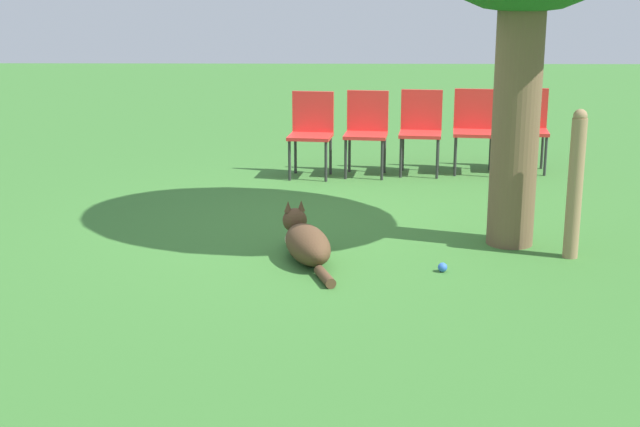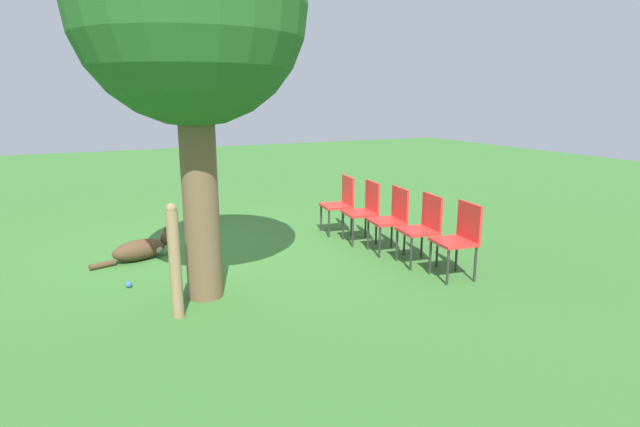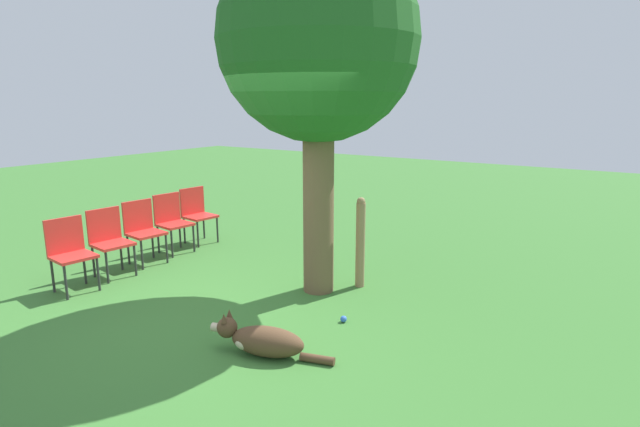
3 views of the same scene
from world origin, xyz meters
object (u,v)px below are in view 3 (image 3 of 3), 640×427
Objects in this scene: dog at (261,340)px; red_chair_2 at (143,228)px; red_chair_4 at (197,211)px; red_chair_0 at (70,249)px; red_chair_3 at (172,219)px; tennis_ball at (344,319)px; fence_post at (360,242)px; oak_tree at (318,44)px; red_chair_1 at (109,238)px.

dog is 1.30× the size of red_chair_2.
red_chair_0 is at bearing -74.73° from red_chair_4.
red_chair_2 is 1.00× the size of red_chair_4.
red_chair_3 is at bearing 105.27° from red_chair_2.
red_chair_0 reaches higher than dog.
red_chair_4 is at bearing 105.27° from red_chair_0.
red_chair_3 is 3.55m from tennis_ball.
red_chair_4 is at bearing 174.42° from fence_post.
red_chair_0 is (-2.49, -1.63, -2.33)m from oak_tree.
oak_tree is 4.53× the size of red_chair_4.
red_chair_1 is (-2.57, -1.05, -2.33)m from oak_tree.
red_chair_4 is (-3.25, 2.30, 0.37)m from dog.
red_chair_2 is 12.99× the size of tennis_ball.
tennis_ball is (3.53, -1.31, -0.48)m from red_chair_4.
oak_tree is 3.59m from red_chair_3.
red_chair_2 is (-0.08, 0.58, 0.00)m from red_chair_1.
red_chair_1 is (-3.01, 0.55, 0.37)m from dog.
dog is at bearing -105.64° from tennis_ball.
oak_tree is 3.72m from red_chair_4.
fence_post reaches higher than tennis_ball.
red_chair_0 is at bearing -74.73° from red_chair_3.
oak_tree reaches higher than red_chair_2.
dog is at bearing -12.77° from red_chair_2.
tennis_ball is at bearing -121.91° from dog.
red_chair_2 is at bearing -74.73° from red_chair_3.
red_chair_0 is at bearing -74.73° from red_chair_1.
red_chair_2 is at bearing 105.27° from red_chair_0.
red_chair_3 is at bearing 168.06° from tennis_ball.
dog is 2.03m from fence_post.
red_chair_0 is 3.40m from tennis_ball.
red_chair_1 is at bearing -157.86° from oak_tree.
red_chair_2 reaches higher than tennis_ball.
dog is 2.95m from red_chair_0.
red_chair_2 is at bearing -164.14° from fence_post.
red_chair_0 is at bearing -74.73° from red_chair_2.
red_chair_4 reaches higher than tennis_ball.
red_chair_0 and red_chair_4 have the same top height.
red_chair_0 is (-2.93, -0.03, 0.37)m from dog.
fence_post reaches higher than red_chair_2.
fence_post is at bearing 109.89° from tennis_ball.
dog is 1.03m from tennis_ball.
dog is 3.08m from red_chair_1.
red_chair_2 is at bearing 105.27° from red_chair_1.
red_chair_1 is at bearing -74.73° from red_chair_3.
red_chair_0 is 2.35m from red_chair_4.
fence_post is 1.27× the size of red_chair_1.
fence_post reaches higher than red_chair_3.
fence_post is 1.27× the size of red_chair_2.
dog is at bearing -74.62° from oak_tree.
red_chair_3 is at bearing 105.27° from red_chair_1.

